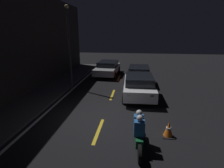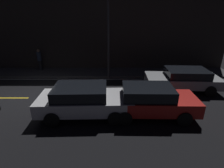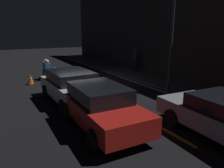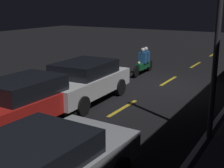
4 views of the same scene
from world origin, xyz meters
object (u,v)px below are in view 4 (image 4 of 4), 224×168
sedan_white (83,80)px  motorcycle (144,62)px  taxi_red (21,102)px  street_lamp (219,15)px  traffic_cone_near (116,68)px

sedan_white → motorcycle: size_ratio=1.83×
sedan_white → motorcycle: sedan_white is taller
taxi_red → street_lamp: (-1.99, 4.90, 2.47)m
traffic_cone_near → street_lamp: bearing=47.7°
sedan_white → taxi_red: size_ratio=1.06×
sedan_white → street_lamp: street_lamp is taller
motorcycle → traffic_cone_near: 1.47m
taxi_red → motorcycle: 8.25m
motorcycle → street_lamp: (6.26, 4.80, 2.60)m
taxi_red → traffic_cone_near: size_ratio=6.45×
taxi_red → street_lamp: 5.84m
sedan_white → street_lamp: 5.55m
sedan_white → traffic_cone_near: size_ratio=6.81×
traffic_cone_near → street_lamp: size_ratio=0.11×
taxi_red → motorcycle: taxi_red is taller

